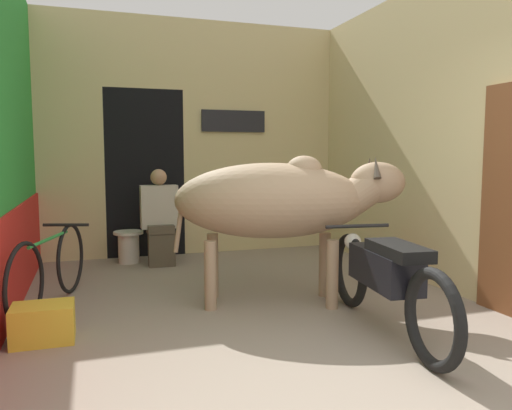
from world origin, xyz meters
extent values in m
plane|color=gray|center=(0.00, 0.00, 0.00)|extent=(30.00, 30.00, 0.00)
cube|color=red|center=(-2.03, 2.25, 0.45)|extent=(0.03, 4.51, 0.90)
cube|color=#D1BC84|center=(0.00, 4.60, 2.73)|extent=(4.08, 0.18, 0.95)
cube|color=#D1BC84|center=(-1.62, 4.60, 1.13)|extent=(0.84, 0.18, 2.26)
cube|color=#D1BC84|center=(0.94, 4.60, 1.13)|extent=(2.19, 0.18, 2.26)
cube|color=black|center=(-0.68, 4.96, 1.13)|extent=(1.05, 0.90, 2.26)
cube|color=black|center=(0.55, 4.49, 1.85)|extent=(0.91, 0.03, 0.30)
cube|color=#D1BC84|center=(2.13, 2.25, 1.61)|extent=(0.18, 4.51, 3.21)
ellipsoid|color=tan|center=(0.20, 1.96, 0.96)|extent=(1.90, 1.19, 0.69)
ellipsoid|color=tan|center=(0.49, 1.87, 1.25)|extent=(0.40, 0.37, 0.26)
cylinder|color=tan|center=(0.97, 1.73, 1.02)|extent=(0.53, 0.44, 0.46)
ellipsoid|color=tan|center=(1.15, 1.68, 1.13)|extent=(0.58, 0.45, 0.38)
cylinder|color=tan|center=(-0.61, 2.19, 0.76)|extent=(0.13, 0.08, 0.56)
cylinder|color=tan|center=(0.78, 2.00, 0.31)|extent=(0.11, 0.11, 0.63)
cylinder|color=tan|center=(0.66, 1.61, 0.31)|extent=(0.11, 0.11, 0.63)
cylinder|color=tan|center=(-0.27, 2.30, 0.31)|extent=(0.11, 0.11, 0.63)
cylinder|color=tan|center=(-0.39, 1.92, 0.31)|extent=(0.11, 0.11, 0.63)
cone|color=#473D33|center=(1.14, 1.82, 1.27)|extent=(0.11, 0.17, 0.22)
cone|color=#473D33|center=(1.06, 1.57, 1.27)|extent=(0.11, 0.17, 0.22)
torus|color=black|center=(0.69, 0.25, 0.33)|extent=(0.15, 0.67, 0.67)
torus|color=black|center=(0.85, 1.63, 0.33)|extent=(0.15, 0.67, 0.67)
cube|color=black|center=(0.77, 0.94, 0.51)|extent=(0.36, 0.79, 0.28)
cube|color=black|center=(0.74, 0.73, 0.69)|extent=(0.33, 0.64, 0.09)
cylinder|color=black|center=(0.83, 1.48, 0.76)|extent=(0.58, 0.10, 0.03)
sphere|color=silver|center=(0.84, 1.57, 0.61)|extent=(0.15, 0.15, 0.15)
torus|color=black|center=(-1.89, 1.91, 0.35)|extent=(0.24, 0.68, 0.70)
torus|color=black|center=(-1.59, 2.91, 0.35)|extent=(0.24, 0.68, 0.70)
cylinder|color=green|center=(-1.74, 2.41, 0.63)|extent=(0.28, 0.83, 0.03)
cylinder|color=black|center=(-1.62, 2.82, 0.70)|extent=(0.43, 0.16, 0.03)
cube|color=brown|center=(-0.57, 3.81, 0.20)|extent=(0.32, 0.14, 0.41)
cube|color=brown|center=(-0.57, 3.90, 0.46)|extent=(0.32, 0.32, 0.11)
cube|color=beige|center=(-0.57, 3.97, 0.73)|extent=(0.46, 0.20, 0.54)
sphere|color=tan|center=(-0.57, 3.97, 1.10)|extent=(0.20, 0.20, 0.20)
cylinder|color=beige|center=(-0.94, 4.15, 0.19)|extent=(0.26, 0.26, 0.37)
cylinder|color=beige|center=(-0.94, 4.15, 0.39)|extent=(0.38, 0.38, 0.04)
cube|color=gold|center=(-1.74, 1.56, 0.14)|extent=(0.44, 0.32, 0.28)
cylinder|color=#C63D33|center=(1.79, 2.36, 0.13)|extent=(0.26, 0.26, 0.26)
camera|label=1|loc=(-1.36, -2.34, 1.38)|focal=35.00mm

